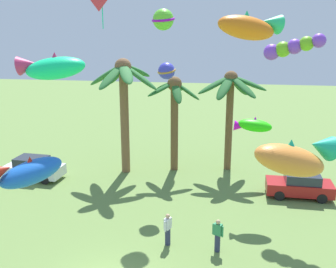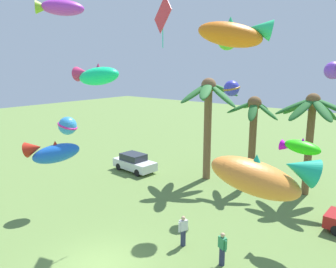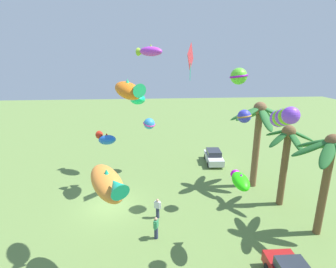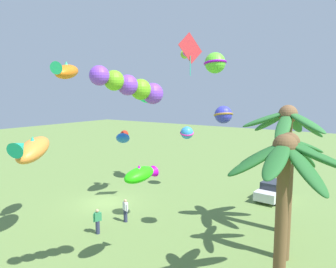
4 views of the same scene
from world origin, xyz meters
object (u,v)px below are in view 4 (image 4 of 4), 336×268
(spectator_0, at_px, (125,210))
(parked_car_1, at_px, (272,190))
(palm_tree_1, at_px, (284,174))
(kite_ball_2, at_px, (215,63))
(kite_fish_1, at_px, (141,174))
(kite_fish_10, at_px, (149,97))
(kite_ball_8, at_px, (223,115))
(spectator_1, at_px, (98,221))
(kite_fish_0, at_px, (123,137))
(kite_ball_7, at_px, (187,133))
(kite_fish_5, at_px, (66,71))
(palm_tree_0, at_px, (287,137))
(kite_fish_3, at_px, (31,149))
(kite_diamond_6, at_px, (190,49))
(palm_tree_2, at_px, (289,169))
(kite_fish_4, at_px, (191,52))
(kite_tube_9, at_px, (131,86))

(spectator_0, bearing_deg, parked_car_1, 145.91)
(palm_tree_1, xyz_separation_m, kite_ball_2, (-3.88, -4.94, 4.88))
(kite_fish_1, xyz_separation_m, kite_fish_10, (-8.48, -5.99, 3.56))
(kite_ball_8, relative_size, kite_fish_10, 0.53)
(spectator_1, xyz_separation_m, kite_fish_1, (1.61, 4.82, 4.05))
(kite_fish_0, xyz_separation_m, kite_ball_2, (3.31, 10.09, 5.41))
(spectator_0, bearing_deg, kite_ball_7, -177.43)
(kite_ball_7, bearing_deg, kite_fish_5, -5.55)
(palm_tree_0, relative_size, spectator_1, 5.04)
(spectator_1, relative_size, kite_fish_0, 0.59)
(spectator_1, xyz_separation_m, kite_fish_5, (0.88, -1.35, 9.19))
(kite_fish_3, height_order, kite_ball_7, kite_fish_3)
(spectator_0, height_order, kite_fish_3, kite_fish_3)
(kite_fish_3, bearing_deg, palm_tree_1, 99.42)
(spectator_0, distance_m, kite_fish_10, 8.96)
(kite_diamond_6, bearing_deg, palm_tree_2, 70.82)
(parked_car_1, xyz_separation_m, kite_diamond_6, (6.63, -4.11, 10.97))
(kite_ball_2, bearing_deg, palm_tree_0, 134.94)
(kite_fish_4, bearing_deg, palm_tree_1, 43.35)
(kite_diamond_6, bearing_deg, spectator_0, -38.00)
(palm_tree_2, distance_m, kite_ball_7, 13.09)
(palm_tree_1, bearing_deg, spectator_1, -91.97)
(kite_fish_1, height_order, kite_fish_5, kite_fish_5)
(kite_diamond_6, bearing_deg, kite_fish_5, -32.71)
(kite_tube_9, bearing_deg, kite_fish_5, -109.67)
(spectator_0, bearing_deg, kite_ball_8, 99.28)
(kite_tube_9, bearing_deg, kite_ball_7, -157.39)
(spectator_0, xyz_separation_m, kite_tube_9, (5.82, 5.69, 8.15))
(palm_tree_1, height_order, kite_fish_10, kite_fish_10)
(spectator_0, distance_m, kite_ball_2, 11.34)
(palm_tree_1, distance_m, kite_fish_0, 16.67)
(kite_fish_1, xyz_separation_m, kite_fish_3, (1.02, -7.29, 0.65))
(palm_tree_0, xyz_separation_m, kite_fish_1, (8.41, -4.63, -1.17))
(palm_tree_2, distance_m, kite_fish_4, 15.06)
(palm_tree_1, height_order, spectator_1, palm_tree_1)
(spectator_0, xyz_separation_m, kite_fish_0, (-4.47, -4.16, 4.18))
(kite_fish_3, distance_m, kite_ball_7, 13.96)
(spectator_1, height_order, kite_ball_7, kite_ball_7)
(kite_fish_5, bearing_deg, spectator_0, 154.15)
(kite_fish_0, relative_size, kite_tube_9, 0.87)
(palm_tree_1, xyz_separation_m, kite_fish_3, (2.25, -13.55, -0.02))
(kite_ball_8, xyz_separation_m, kite_tube_9, (6.88, -0.85, 1.45))
(kite_ball_2, xyz_separation_m, kite_fish_10, (-3.37, -7.31, -1.98))
(spectator_1, relative_size, kite_tube_9, 0.52)
(palm_tree_1, xyz_separation_m, kite_fish_5, (0.50, -12.43, 4.48))
(palm_tree_0, relative_size, kite_tube_9, 2.62)
(parked_car_1, bearing_deg, spectator_1, -29.61)
(kite_fish_5, bearing_deg, spectator_1, 123.14)
(kite_ball_7, bearing_deg, kite_ball_2, 39.65)
(kite_diamond_6, xyz_separation_m, kite_ball_7, (-5.13, -3.26, -6.52))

